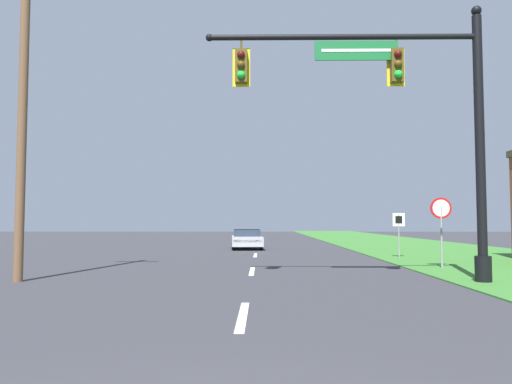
{
  "coord_description": "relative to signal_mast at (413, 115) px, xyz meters",
  "views": [
    {
      "loc": [
        0.35,
        -2.98,
        1.69
      ],
      "look_at": [
        0.0,
        24.44,
        3.31
      ],
      "focal_mm": 35.0,
      "sensor_mm": 36.0,
      "label": 1
    }
  ],
  "objects": [
    {
      "name": "utility_pole_near",
      "position": [
        -11.07,
        0.19,
        0.75
      ],
      "size": [
        1.8,
        0.26,
        10.48
      ],
      "color": "brown",
      "rests_on": "ground"
    },
    {
      "name": "route_sign_post",
      "position": [
        2.05,
        9.16,
        -3.13
      ],
      "size": [
        0.55,
        0.06,
        2.03
      ],
      "color": "gray",
      "rests_on": "grass_verge_right"
    },
    {
      "name": "signal_mast",
      "position": [
        0.0,
        0.0,
        0.0
      ],
      "size": [
        7.87,
        0.47,
        7.73
      ],
      "color": "black",
      "rests_on": "grass_verge_right"
    },
    {
      "name": "grass_verge_right",
      "position": [
        5.94,
        19.17,
        -4.63
      ],
      "size": [
        10.0,
        110.0,
        0.04
      ],
      "color": "#38752D",
      "rests_on": "ground"
    },
    {
      "name": "road_center_line",
      "position": [
        -4.56,
        11.17,
        -4.65
      ],
      "size": [
        0.16,
        34.8,
        0.01
      ],
      "color": "silver",
      "rests_on": "ground"
    },
    {
      "name": "stop_sign",
      "position": [
        2.19,
        4.13,
        -2.79
      ],
      "size": [
        0.76,
        0.07,
        2.5
      ],
      "color": "gray",
      "rests_on": "grass_verge_right"
    },
    {
      "name": "car_ahead",
      "position": [
        -5.18,
        17.07,
        -4.05
      ],
      "size": [
        2.09,
        4.5,
        1.19
      ],
      "color": "black",
      "rests_on": "ground"
    }
  ]
}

